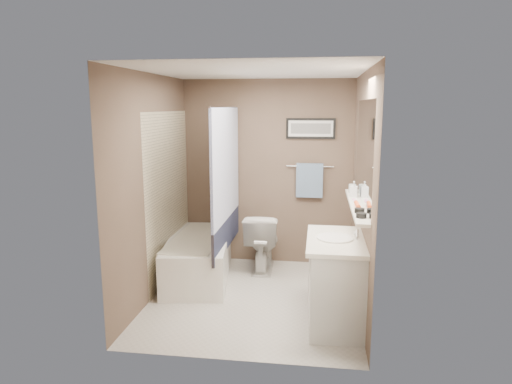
# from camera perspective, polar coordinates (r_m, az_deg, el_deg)

# --- Properties ---
(ground) EXTENTS (2.50, 2.50, 0.00)m
(ground) POSITION_cam_1_polar(r_m,az_deg,el_deg) (5.10, -0.24, -13.11)
(ground) COLOR beige
(ground) RESTS_ON ground
(ceiling) EXTENTS (2.20, 2.50, 0.04)m
(ceiling) POSITION_cam_1_polar(r_m,az_deg,el_deg) (4.68, -0.26, 14.62)
(ceiling) COLOR white
(ceiling) RESTS_ON wall_back
(wall_back) EXTENTS (2.20, 0.04, 2.40)m
(wall_back) POSITION_cam_1_polar(r_m,az_deg,el_deg) (5.95, 1.42, 2.39)
(wall_back) COLOR brown
(wall_back) RESTS_ON ground
(wall_front) EXTENTS (2.20, 0.04, 2.40)m
(wall_front) POSITION_cam_1_polar(r_m,az_deg,el_deg) (3.56, -3.04, -3.30)
(wall_front) COLOR brown
(wall_front) RESTS_ON ground
(wall_left) EXTENTS (0.04, 2.50, 2.40)m
(wall_left) POSITION_cam_1_polar(r_m,az_deg,el_deg) (5.01, -12.57, 0.56)
(wall_left) COLOR brown
(wall_left) RESTS_ON ground
(wall_right) EXTENTS (0.04, 2.50, 2.40)m
(wall_right) POSITION_cam_1_polar(r_m,az_deg,el_deg) (4.72, 12.85, -0.07)
(wall_right) COLOR brown
(wall_right) RESTS_ON ground
(tile_surround) EXTENTS (0.02, 1.55, 2.00)m
(tile_surround) POSITION_cam_1_polar(r_m,az_deg,el_deg) (5.52, -10.81, -0.57)
(tile_surround) COLOR beige
(tile_surround) RESTS_ON wall_left
(curtain_rod) EXTENTS (0.02, 1.55, 0.02)m
(curtain_rod) POSITION_cam_1_polar(r_m,az_deg,el_deg) (5.23, -3.89, 10.56)
(curtain_rod) COLOR silver
(curtain_rod) RESTS_ON wall_left
(curtain_upper) EXTENTS (0.03, 1.45, 1.28)m
(curtain_upper) POSITION_cam_1_polar(r_m,az_deg,el_deg) (5.27, -3.80, 3.48)
(curtain_upper) COLOR white
(curtain_upper) RESTS_ON curtain_rod
(curtain_lower) EXTENTS (0.03, 1.45, 0.36)m
(curtain_lower) POSITION_cam_1_polar(r_m,az_deg,el_deg) (5.44, -3.69, -5.13)
(curtain_lower) COLOR #22263F
(curtain_lower) RESTS_ON curtain_rod
(mirror) EXTENTS (0.02, 1.60, 1.00)m
(mirror) POSITION_cam_1_polar(r_m,az_deg,el_deg) (4.51, 13.35, 4.82)
(mirror) COLOR silver
(mirror) RESTS_ON wall_right
(shelf) EXTENTS (0.12, 1.60, 0.03)m
(shelf) POSITION_cam_1_polar(r_m,az_deg,el_deg) (4.59, 12.39, -1.63)
(shelf) COLOR silver
(shelf) RESTS_ON wall_right
(towel_bar) EXTENTS (0.60, 0.02, 0.02)m
(towel_bar) POSITION_cam_1_polar(r_m,az_deg,el_deg) (5.89, 6.74, 3.21)
(towel_bar) COLOR silver
(towel_bar) RESTS_ON wall_back
(towel) EXTENTS (0.34, 0.05, 0.44)m
(towel) POSITION_cam_1_polar(r_m,az_deg,el_deg) (5.89, 6.70, 1.45)
(towel) COLOR #90B1D2
(towel) RESTS_ON towel_bar
(art_frame) EXTENTS (0.62, 0.02, 0.26)m
(art_frame) POSITION_cam_1_polar(r_m,az_deg,el_deg) (5.86, 6.85, 7.88)
(art_frame) COLOR black
(art_frame) RESTS_ON wall_back
(art_mat) EXTENTS (0.56, 0.00, 0.20)m
(art_mat) POSITION_cam_1_polar(r_m,az_deg,el_deg) (5.85, 6.85, 7.88)
(art_mat) COLOR white
(art_mat) RESTS_ON art_frame
(art_image) EXTENTS (0.50, 0.00, 0.13)m
(art_image) POSITION_cam_1_polar(r_m,az_deg,el_deg) (5.84, 6.85, 7.88)
(art_image) COLOR #595959
(art_image) RESTS_ON art_mat
(door) EXTENTS (0.80, 0.02, 2.00)m
(door) POSITION_cam_1_polar(r_m,az_deg,el_deg) (3.54, 5.79, -6.76)
(door) COLOR silver
(door) RESTS_ON wall_front
(door_handle) EXTENTS (0.10, 0.02, 0.02)m
(door_handle) POSITION_cam_1_polar(r_m,az_deg,el_deg) (3.62, 0.56, -6.34)
(door_handle) COLOR silver
(door_handle) RESTS_ON door
(bathtub) EXTENTS (0.90, 1.58, 0.50)m
(bathtub) POSITION_cam_1_polar(r_m,az_deg,el_deg) (5.62, -7.16, -8.17)
(bathtub) COLOR white
(bathtub) RESTS_ON ground
(tub_rim) EXTENTS (0.56, 1.36, 0.02)m
(tub_rim) POSITION_cam_1_polar(r_m,az_deg,el_deg) (5.55, -7.22, -5.72)
(tub_rim) COLOR silver
(tub_rim) RESTS_ON bathtub
(toilet) EXTENTS (0.43, 0.74, 0.74)m
(toilet) POSITION_cam_1_polar(r_m,az_deg,el_deg) (5.82, 0.80, -6.16)
(toilet) COLOR silver
(toilet) RESTS_ON ground
(vanity) EXTENTS (0.53, 0.92, 0.80)m
(vanity) POSITION_cam_1_polar(r_m,az_deg,el_deg) (4.49, 9.93, -11.17)
(vanity) COLOR silver
(vanity) RESTS_ON ground
(countertop) EXTENTS (0.54, 0.96, 0.04)m
(countertop) POSITION_cam_1_polar(r_m,az_deg,el_deg) (4.35, 9.97, -6.03)
(countertop) COLOR white
(countertop) RESTS_ON vanity
(sink_basin) EXTENTS (0.34, 0.34, 0.01)m
(sink_basin) POSITION_cam_1_polar(r_m,az_deg,el_deg) (4.34, 9.85, -5.67)
(sink_basin) COLOR white
(sink_basin) RESTS_ON countertop
(faucet_spout) EXTENTS (0.02, 0.02, 0.10)m
(faucet_spout) POSITION_cam_1_polar(r_m,az_deg,el_deg) (4.34, 12.52, -5.19)
(faucet_spout) COLOR silver
(faucet_spout) RESTS_ON countertop
(faucet_knob) EXTENTS (0.05, 0.05, 0.05)m
(faucet_knob) POSITION_cam_1_polar(r_m,az_deg,el_deg) (4.44, 12.41, -5.09)
(faucet_knob) COLOR white
(faucet_knob) RESTS_ON countertop
(candle_bowl_near) EXTENTS (0.09, 0.09, 0.04)m
(candle_bowl_near) POSITION_cam_1_polar(r_m,az_deg,el_deg) (4.03, 13.03, -2.87)
(candle_bowl_near) COLOR black
(candle_bowl_near) RESTS_ON shelf
(candle_bowl_far) EXTENTS (0.09, 0.09, 0.04)m
(candle_bowl_far) POSITION_cam_1_polar(r_m,az_deg,el_deg) (4.21, 12.81, -2.28)
(candle_bowl_far) COLOR black
(candle_bowl_far) RESTS_ON shelf
(hair_brush_front) EXTENTS (0.05, 0.22, 0.04)m
(hair_brush_front) POSITION_cam_1_polar(r_m,az_deg,el_deg) (4.45, 12.54, -1.54)
(hair_brush_front) COLOR #F25422
(hair_brush_front) RESTS_ON shelf
(pink_comb) EXTENTS (0.05, 0.16, 0.01)m
(pink_comb) POSITION_cam_1_polar(r_m,az_deg,el_deg) (4.73, 12.26, -1.02)
(pink_comb) COLOR pink
(pink_comb) RESTS_ON shelf
(glass_jar) EXTENTS (0.08, 0.08, 0.10)m
(glass_jar) POSITION_cam_1_polar(r_m,az_deg,el_deg) (5.13, 11.94, 0.42)
(glass_jar) COLOR silver
(glass_jar) RESTS_ON shelf
(soap_bottle) EXTENTS (0.08, 0.08, 0.17)m
(soap_bottle) POSITION_cam_1_polar(r_m,az_deg,el_deg) (4.92, 12.12, 0.37)
(soap_bottle) COLOR #999999
(soap_bottle) RESTS_ON shelf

